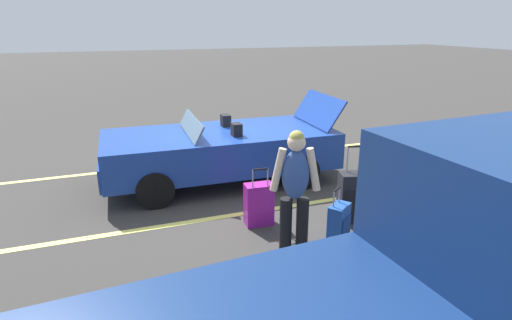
{
  "coord_description": "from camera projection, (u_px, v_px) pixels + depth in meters",
  "views": [
    {
      "loc": [
        1.87,
        7.02,
        2.8
      ],
      "look_at": [
        -0.25,
        1.21,
        0.75
      ],
      "focal_mm": 29.12,
      "sensor_mm": 36.0,
      "label": 1
    }
  ],
  "objects": [
    {
      "name": "suitcase_medium_bright",
      "position": [
        259.0,
        204.0,
        5.98
      ],
      "size": [
        0.41,
        0.26,
        0.88
      ],
      "rotation": [
        0.0,
        0.0,
        4.66
      ],
      "color": "#991E8C",
      "rests_on": "ground_plane"
    },
    {
      "name": "ground_plane",
      "position": [
        221.0,
        180.0,
        7.75
      ],
      "size": [
        80.0,
        80.0,
        0.0
      ],
      "primitive_type": "plane",
      "color": "#383533"
    },
    {
      "name": "suitcase_small_carryon",
      "position": [
        339.0,
        222.0,
        5.58
      ],
      "size": [
        0.39,
        0.36,
        0.73
      ],
      "rotation": [
        0.0,
        0.0,
        2.21
      ],
      "color": "#1E479E",
      "rests_on": "ground_plane"
    },
    {
      "name": "suitcase_large_black",
      "position": [
        355.0,
        197.0,
        6.09
      ],
      "size": [
        0.53,
        0.4,
        1.13
      ],
      "rotation": [
        0.0,
        0.0,
        1.32
      ],
      "color": "black",
      "rests_on": "ground_plane"
    },
    {
      "name": "lot_line_mid",
      "position": [
        247.0,
        213.0,
        6.42
      ],
      "size": [
        18.0,
        0.12,
        0.01
      ],
      "primitive_type": "cube",
      "color": "#EAE066",
      "rests_on": "ground_plane"
    },
    {
      "name": "lot_line_near",
      "position": [
        206.0,
        161.0,
        8.83
      ],
      "size": [
        18.0,
        0.12,
        0.01
      ],
      "primitive_type": "cube",
      "color": "#EAE066",
      "rests_on": "ground_plane"
    },
    {
      "name": "traveler_person",
      "position": [
        295.0,
        190.0,
        4.88
      ],
      "size": [
        0.6,
        0.31,
        1.65
      ],
      "rotation": [
        0.0,
        0.0,
        -1.89
      ],
      "color": "black",
      "rests_on": "ground_plane"
    },
    {
      "name": "convertible_car",
      "position": [
        210.0,
        151.0,
        7.5
      ],
      "size": [
        4.27,
        1.92,
        1.5
      ],
      "rotation": [
        0.0,
        0.0,
        -0.03
      ],
      "color": "navy",
      "rests_on": "ground_plane"
    }
  ]
}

